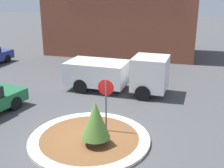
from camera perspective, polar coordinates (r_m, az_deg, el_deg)
name	(u,v)px	position (r m, az deg, el deg)	size (l,w,h in m)	color
ground_plane	(90,140)	(11.11, -4.58, -11.29)	(120.00, 120.00, 0.00)	#474749
traffic_island	(90,139)	(11.08, -4.59, -11.00)	(4.68, 4.68, 0.13)	beige
stop_sign	(106,97)	(10.89, -1.24, -2.68)	(0.63, 0.07, 2.30)	#4C4C51
island_shrub	(96,120)	(10.13, -3.37, -7.29)	(1.05, 1.05, 1.67)	brown
utility_truck	(118,73)	(15.83, 1.30, 2.23)	(5.80, 2.41, 2.14)	silver
storefront_building	(122,15)	(25.90, 2.07, 13.92)	(12.94, 6.07, 6.95)	brown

